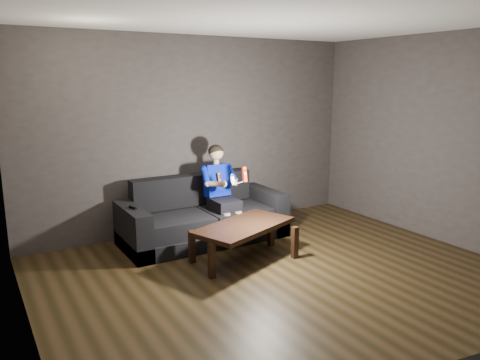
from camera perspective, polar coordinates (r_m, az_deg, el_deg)
floor at (r=4.94m, az=7.93°, el=-13.19°), size 5.00×5.00×0.00m
back_wall at (r=6.64m, az=-5.34°, el=5.57°), size 5.00×0.04×2.70m
left_wall at (r=3.56m, az=-24.70°, el=-1.22°), size 0.04×5.00×2.70m
right_wall at (r=6.40m, az=26.15°, el=4.13°), size 0.04×5.00×2.70m
ceiling at (r=4.51m, az=8.99°, el=19.60°), size 5.00×5.00×0.02m
sofa at (r=6.27m, az=-4.54°, el=-4.89°), size 2.15×0.93×0.83m
child at (r=6.22m, az=-2.38°, el=-0.62°), size 0.49×0.60×1.19m
wii_remote_red at (r=5.82m, az=0.55°, el=0.69°), size 0.05×0.07×0.19m
nunchuk_white at (r=5.75m, az=-0.94°, el=0.11°), size 0.06×0.09×0.14m
wii_remote_black at (r=5.76m, az=-12.92°, el=-3.30°), size 0.06×0.14×0.03m
coffee_table at (r=5.51m, az=0.50°, el=-6.00°), size 1.37×1.01×0.45m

